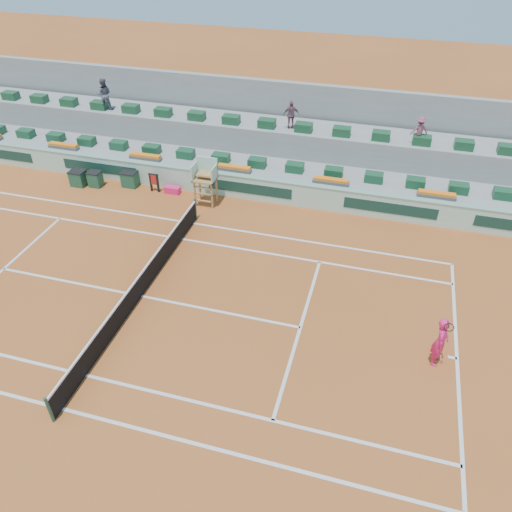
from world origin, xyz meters
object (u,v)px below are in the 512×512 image
object	(u,v)px
drink_cooler_a	(130,179)
tennis_player	(441,341)
umpire_chair	(205,176)
player_bag	(172,190)

from	to	relation	value
drink_cooler_a	tennis_player	distance (m)	17.82
drink_cooler_a	tennis_player	size ratio (longest dim) A/B	0.37
umpire_chair	drink_cooler_a	distance (m)	4.74
player_bag	tennis_player	xyz separation A→B (m)	(13.24, -8.27, 0.79)
player_bag	drink_cooler_a	xyz separation A→B (m)	(-2.47, 0.12, 0.24)
umpire_chair	drink_cooler_a	xyz separation A→B (m)	(-4.58, 0.56, -1.12)
player_bag	umpire_chair	world-z (taller)	umpire_chair
drink_cooler_a	tennis_player	xyz separation A→B (m)	(15.71, -8.39, 0.55)
umpire_chair	tennis_player	size ratio (longest dim) A/B	1.05
player_bag	tennis_player	size ratio (longest dim) A/B	0.36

